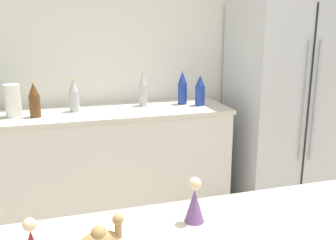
{
  "coord_description": "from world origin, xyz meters",
  "views": [
    {
      "loc": [
        -0.61,
        -0.55,
        1.59
      ],
      "look_at": [
        -0.04,
        1.4,
        1.08
      ],
      "focal_mm": 40.0,
      "sensor_mm": 36.0,
      "label": 1
    }
  ],
  "objects_px": {
    "back_bottle_4": "(182,88)",
    "back_bottle_2": "(143,90)",
    "camel_figurine": "(101,240)",
    "back_bottle_0": "(200,91)",
    "refrigerator": "(283,104)",
    "paper_towel_roll": "(13,101)",
    "back_bottle_3": "(34,100)",
    "back_bottle_1": "(74,96)",
    "wise_man_figurine_crimson": "(195,203)"
  },
  "relations": [
    {
      "from": "back_bottle_4",
      "to": "back_bottle_2",
      "type": "bearing_deg",
      "value": 176.34
    },
    {
      "from": "back_bottle_2",
      "to": "camel_figurine",
      "type": "bearing_deg",
      "value": -105.57
    },
    {
      "from": "back_bottle_0",
      "to": "back_bottle_2",
      "type": "bearing_deg",
      "value": 166.39
    },
    {
      "from": "refrigerator",
      "to": "back_bottle_2",
      "type": "bearing_deg",
      "value": 173.09
    },
    {
      "from": "back_bottle_4",
      "to": "camel_figurine",
      "type": "xyz_separation_m",
      "value": [
        -0.94,
        -2.13,
        -0.02
      ]
    },
    {
      "from": "back_bottle_0",
      "to": "back_bottle_2",
      "type": "xyz_separation_m",
      "value": [
        -0.47,
        0.11,
        0.01
      ]
    },
    {
      "from": "paper_towel_roll",
      "to": "back_bottle_4",
      "type": "height_order",
      "value": "back_bottle_4"
    },
    {
      "from": "back_bottle_3",
      "to": "refrigerator",
      "type": "bearing_deg",
      "value": 0.14
    },
    {
      "from": "back_bottle_3",
      "to": "back_bottle_1",
      "type": "bearing_deg",
      "value": 20.39
    },
    {
      "from": "back_bottle_2",
      "to": "back_bottle_4",
      "type": "relative_size",
      "value": 0.98
    },
    {
      "from": "refrigerator",
      "to": "back_bottle_4",
      "type": "height_order",
      "value": "refrigerator"
    },
    {
      "from": "back_bottle_3",
      "to": "wise_man_figurine_crimson",
      "type": "xyz_separation_m",
      "value": [
        0.58,
        -1.83,
        -0.02
      ]
    },
    {
      "from": "refrigerator",
      "to": "wise_man_figurine_crimson",
      "type": "bearing_deg",
      "value": -129.94
    },
    {
      "from": "wise_man_figurine_crimson",
      "to": "back_bottle_1",
      "type": "bearing_deg",
      "value": 98.49
    },
    {
      "from": "back_bottle_2",
      "to": "wise_man_figurine_crimson",
      "type": "relative_size",
      "value": 1.85
    },
    {
      "from": "wise_man_figurine_crimson",
      "to": "back_bottle_2",
      "type": "bearing_deg",
      "value": 82.04
    },
    {
      "from": "refrigerator",
      "to": "back_bottle_0",
      "type": "relative_size",
      "value": 6.78
    },
    {
      "from": "back_bottle_3",
      "to": "wise_man_figurine_crimson",
      "type": "height_order",
      "value": "back_bottle_3"
    },
    {
      "from": "back_bottle_3",
      "to": "camel_figurine",
      "type": "bearing_deg",
      "value": -82.67
    },
    {
      "from": "back_bottle_3",
      "to": "back_bottle_2",
      "type": "bearing_deg",
      "value": 10.41
    },
    {
      "from": "paper_towel_roll",
      "to": "back_bottle_3",
      "type": "bearing_deg",
      "value": -19.38
    },
    {
      "from": "wise_man_figurine_crimson",
      "to": "paper_towel_roll",
      "type": "bearing_deg",
      "value": 111.27
    },
    {
      "from": "refrigerator",
      "to": "back_bottle_2",
      "type": "height_order",
      "value": "refrigerator"
    },
    {
      "from": "back_bottle_1",
      "to": "wise_man_figurine_crimson",
      "type": "relative_size",
      "value": 1.66
    },
    {
      "from": "paper_towel_roll",
      "to": "wise_man_figurine_crimson",
      "type": "distance_m",
      "value": 2.02
    },
    {
      "from": "back_bottle_2",
      "to": "back_bottle_3",
      "type": "distance_m",
      "value": 0.87
    },
    {
      "from": "back_bottle_0",
      "to": "wise_man_figurine_crimson",
      "type": "height_order",
      "value": "back_bottle_0"
    },
    {
      "from": "back_bottle_1",
      "to": "back_bottle_2",
      "type": "xyz_separation_m",
      "value": [
        0.57,
        0.05,
        0.01
      ]
    },
    {
      "from": "back_bottle_4",
      "to": "back_bottle_3",
      "type": "bearing_deg",
      "value": -173.54
    },
    {
      "from": "paper_towel_roll",
      "to": "back_bottle_4",
      "type": "xyz_separation_m",
      "value": [
        1.35,
        0.08,
        0.02
      ]
    },
    {
      "from": "back_bottle_4",
      "to": "back_bottle_1",
      "type": "bearing_deg",
      "value": -178.25
    },
    {
      "from": "refrigerator",
      "to": "back_bottle_4",
      "type": "xyz_separation_m",
      "value": [
        -0.91,
        0.13,
        0.17
      ]
    },
    {
      "from": "back_bottle_1",
      "to": "back_bottle_3",
      "type": "height_order",
      "value": "back_bottle_3"
    },
    {
      "from": "back_bottle_0",
      "to": "camel_figurine",
      "type": "bearing_deg",
      "value": -117.64
    },
    {
      "from": "paper_towel_roll",
      "to": "wise_man_figurine_crimson",
      "type": "relative_size",
      "value": 1.56
    },
    {
      "from": "back_bottle_1",
      "to": "back_bottle_4",
      "type": "xyz_separation_m",
      "value": [
        0.91,
        0.03,
        0.02
      ]
    },
    {
      "from": "back_bottle_1",
      "to": "wise_man_figurine_crimson",
      "type": "bearing_deg",
      "value": -81.51
    },
    {
      "from": "paper_towel_roll",
      "to": "back_bottle_4",
      "type": "distance_m",
      "value": 1.35
    },
    {
      "from": "back_bottle_0",
      "to": "camel_figurine",
      "type": "height_order",
      "value": "back_bottle_0"
    },
    {
      "from": "refrigerator",
      "to": "paper_towel_roll",
      "type": "height_order",
      "value": "refrigerator"
    },
    {
      "from": "refrigerator",
      "to": "wise_man_figurine_crimson",
      "type": "distance_m",
      "value": 2.39
    },
    {
      "from": "back_bottle_1",
      "to": "back_bottle_0",
      "type": "bearing_deg",
      "value": -3.53
    },
    {
      "from": "back_bottle_2",
      "to": "wise_man_figurine_crimson",
      "type": "height_order",
      "value": "back_bottle_2"
    },
    {
      "from": "camel_figurine",
      "to": "back_bottle_1",
      "type": "bearing_deg",
      "value": 89.1
    },
    {
      "from": "back_bottle_2",
      "to": "back_bottle_4",
      "type": "height_order",
      "value": "back_bottle_4"
    },
    {
      "from": "camel_figurine",
      "to": "wise_man_figurine_crimson",
      "type": "bearing_deg",
      "value": 27.38
    },
    {
      "from": "back_bottle_0",
      "to": "back_bottle_1",
      "type": "xyz_separation_m",
      "value": [
        -1.03,
        0.06,
        -0.0
      ]
    },
    {
      "from": "back_bottle_3",
      "to": "wise_man_figurine_crimson",
      "type": "relative_size",
      "value": 1.7
    },
    {
      "from": "wise_man_figurine_crimson",
      "to": "camel_figurine",
      "type": "bearing_deg",
      "value": -152.62
    },
    {
      "from": "back_bottle_0",
      "to": "back_bottle_1",
      "type": "bearing_deg",
      "value": 176.47
    }
  ]
}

